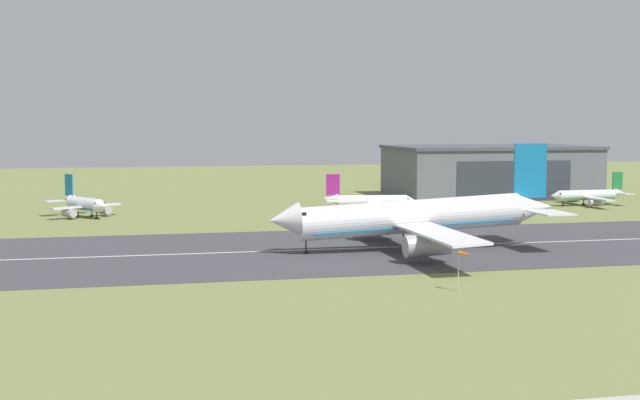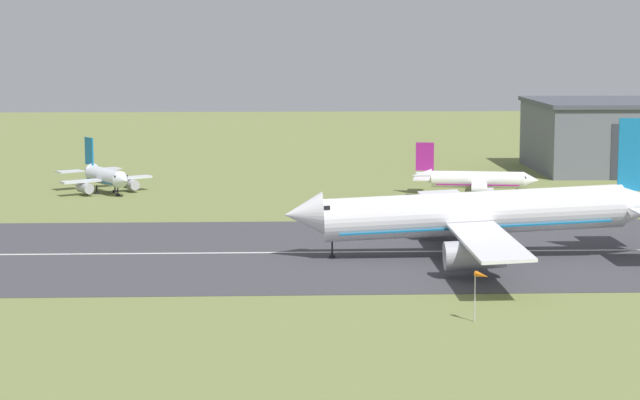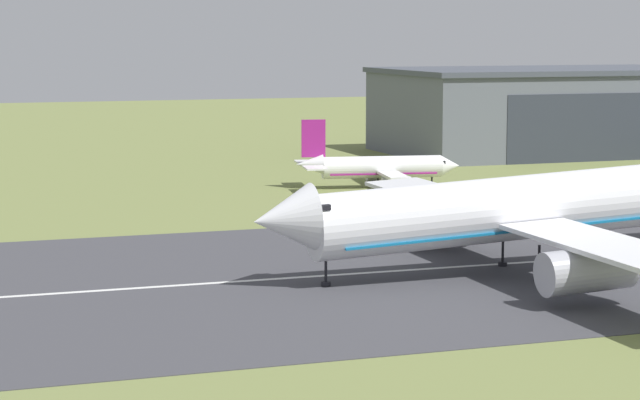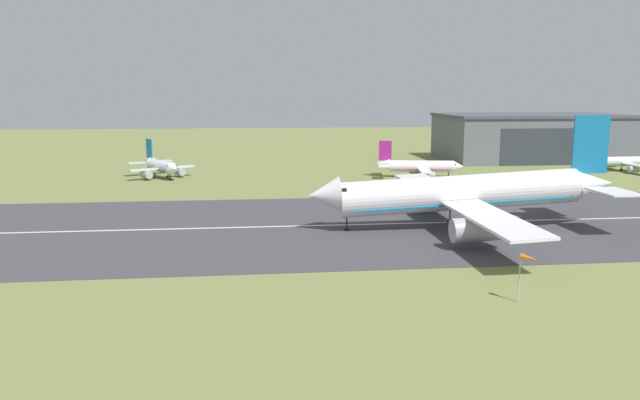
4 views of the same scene
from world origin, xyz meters
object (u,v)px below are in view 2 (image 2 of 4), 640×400
airplane_parked_centre (475,180)px  windsock_pole (481,278)px  airplane_landing (476,215)px  airplane_parked_west (105,177)px

airplane_parked_centre → windsock_pole: (-16.09, -100.18, 2.03)m
airplane_landing → airplane_parked_west: size_ratio=3.09×
airplane_landing → windsock_pole: (-5.74, -37.80, -0.97)m
airplane_landing → airplane_parked_centre: (10.35, 62.39, -3.00)m
airplane_parked_west → windsock_pole: 118.46m
airplane_parked_west → airplane_landing: bearing=-49.6°
windsock_pole → airplane_parked_centre: bearing=80.9°
windsock_pole → airplane_landing: bearing=81.4°
airplane_landing → airplane_parked_west: (-58.20, 68.40, -2.76)m
airplane_parked_west → windsock_pole: size_ratio=3.55×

